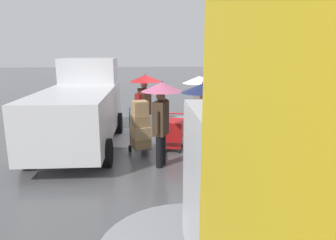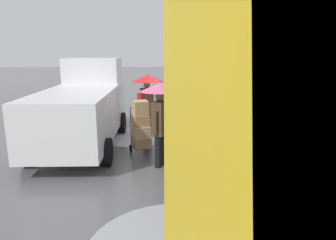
{
  "view_description": "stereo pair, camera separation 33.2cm",
  "coord_description": "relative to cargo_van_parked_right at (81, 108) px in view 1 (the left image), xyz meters",
  "views": [
    {
      "loc": [
        1.26,
        9.43,
        2.88
      ],
      "look_at": [
        0.67,
        1.42,
        1.05
      ],
      "focal_mm": 32.95,
      "sensor_mm": 36.0,
      "label": 1
    },
    {
      "loc": [
        0.93,
        9.45,
        2.88
      ],
      "look_at": [
        0.67,
        1.42,
        1.05
      ],
      "focal_mm": 32.95,
      "sensor_mm": 36.0,
      "label": 2
    }
  ],
  "objects": [
    {
      "name": "slush_patch_under_van",
      "position": [
        -3.89,
        -2.53,
        -1.18
      ],
      "size": [
        2.99,
        2.99,
        0.01
      ],
      "primitive_type": "cylinder",
      "color": "#999BA0",
      "rests_on": "ground"
    },
    {
      "name": "shopping_cart_vendor",
      "position": [
        -2.76,
        0.64,
        -0.61
      ],
      "size": [
        0.7,
        0.91,
        1.02
      ],
      "color": "red",
      "rests_on": "ground"
    },
    {
      "name": "ground_plane",
      "position": [
        -3.22,
        -0.1,
        -1.18
      ],
      "size": [
        90.0,
        90.0,
        0.0
      ],
      "primitive_type": "plane",
      "color": "#5B5B5E"
    },
    {
      "name": "pedestrian_pink_side",
      "position": [
        -2.35,
        1.9,
        0.41
      ],
      "size": [
        1.04,
        1.04,
        2.15
      ],
      "color": "black",
      "rests_on": "ground"
    },
    {
      "name": "pedestrian_far_side",
      "position": [
        -3.64,
        0.01,
        0.41
      ],
      "size": [
        1.04,
        1.04,
        2.15
      ],
      "color": "black",
      "rests_on": "ground"
    },
    {
      "name": "slush_patch_near_cluster",
      "position": [
        -1.45,
        -0.82,
        -1.18
      ],
      "size": [
        2.43,
        2.43,
        0.01
      ],
      "primitive_type": "cylinder",
      "color": "silver",
      "rests_on": "ground"
    },
    {
      "name": "hand_dolly_boxes",
      "position": [
        -1.81,
        1.01,
        -0.4
      ],
      "size": [
        0.69,
        0.82,
        1.52
      ],
      "color": "#515156",
      "rests_on": "ground"
    },
    {
      "name": "pedestrian_black_side",
      "position": [
        -3.32,
        2.19,
        0.41
      ],
      "size": [
        1.04,
        1.04,
        2.15
      ],
      "color": "black",
      "rests_on": "ground"
    },
    {
      "name": "cargo_van_parked_right",
      "position": [
        0.0,
        0.0,
        0.0
      ],
      "size": [
        2.23,
        5.35,
        2.6
      ],
      "color": "white",
      "rests_on": "ground"
    },
    {
      "name": "pedestrian_white_side",
      "position": [
        -1.94,
        -0.58,
        0.39
      ],
      "size": [
        1.04,
        1.04,
        2.15
      ],
      "color": "black",
      "rests_on": "ground"
    }
  ]
}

